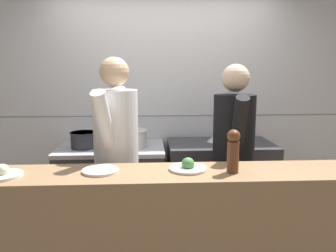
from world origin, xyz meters
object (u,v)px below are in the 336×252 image
plated_dish_dessert (188,167)px  mixing_bowl_steel (216,137)px  chef_sous (233,155)px  chef_head_cook (116,155)px  pepper_mill (233,150)px  stock_pot (84,139)px  oven_range (113,187)px  sauce_pot (132,138)px  plated_dish_main (3,173)px  plated_dish_appetiser (100,171)px

plated_dish_dessert → mixing_bowl_steel: bearing=70.2°
chef_sous → mixing_bowl_steel: bearing=94.3°
chef_sous → chef_head_cook: bearing=-171.9°
pepper_mill → chef_sous: 0.65m
stock_pot → mixing_bowl_steel: 1.38m
mixing_bowl_steel → chef_sous: 0.73m
oven_range → chef_sous: 1.38m
stock_pot → mixing_bowl_steel: size_ratio=1.35×
stock_pot → chef_head_cook: (0.39, -0.67, 0.01)m
stock_pot → pepper_mill: (1.21, -1.22, 0.17)m
oven_range → stock_pot: stock_pot is taller
sauce_pot → plated_dish_main: 1.44m
mixing_bowl_steel → oven_range: bearing=-176.4°
plated_dish_dessert → chef_sous: chef_sous is taller
oven_range → plated_dish_dessert: plated_dish_dessert is taller
pepper_mill → chef_head_cook: size_ratio=0.16×
stock_pot → plated_dish_main: plated_dish_main is taller
stock_pot → oven_range: bearing=9.5°
mixing_bowl_steel → plated_dish_dessert: plated_dish_dessert is taller
plated_dish_dessert → pepper_mill: (0.29, -0.08, 0.13)m
plated_dish_appetiser → plated_dish_dessert: size_ratio=0.94×
sauce_pot → chef_head_cook: bearing=-97.3°
mixing_bowl_steel → chef_sous: (-0.01, -0.73, -0.00)m
plated_dish_appetiser → stock_pot: bearing=106.2°
plated_dish_appetiser → chef_head_cook: chef_head_cook is taller
stock_pot → plated_dish_appetiser: size_ratio=1.14×
oven_range → chef_sous: chef_sous is taller
mixing_bowl_steel → plated_dish_main: 2.12m
oven_range → chef_sous: size_ratio=0.63×
stock_pot → pepper_mill: 1.73m
oven_range → mixing_bowl_steel: (1.11, 0.07, 0.51)m
mixing_bowl_steel → plated_dish_dessert: bearing=-109.8°
chef_sous → sauce_pot: bearing=150.1°
sauce_pot → plated_dish_main: plated_dish_main is taller
stock_pot → sauce_pot: bearing=0.3°
mixing_bowl_steel → chef_head_cook: 1.26m
mixing_bowl_steel → chef_head_cook: (-0.98, -0.79, 0.03)m
stock_pot → chef_sous: size_ratio=0.16×
mixing_bowl_steel → sauce_pot: bearing=-172.9°
sauce_pot → plated_dish_appetiser: sauce_pot is taller
plated_dish_main → mixing_bowl_steel: bearing=38.9°
mixing_bowl_steel → pepper_mill: 1.36m
plated_dish_dessert → chef_sous: 0.70m
oven_range → plated_dish_dessert: size_ratio=4.20×
sauce_pot → pepper_mill: size_ratio=1.13×
plated_dish_dessert → pepper_mill: 0.33m
oven_range → plated_dish_main: 1.49m
sauce_pot → mixing_bowl_steel: (0.90, 0.11, -0.03)m
sauce_pot → plated_dish_appetiser: (-0.14, -1.16, 0.02)m
plated_dish_dessert → plated_dish_appetiser: bearing=-178.8°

